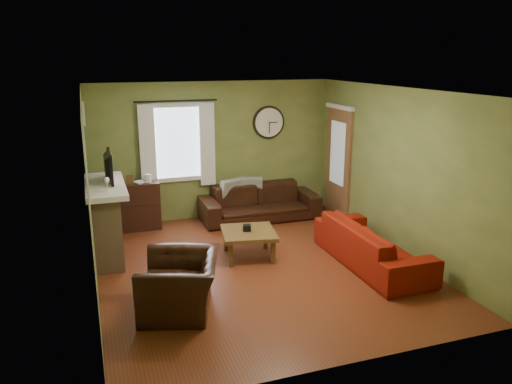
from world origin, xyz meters
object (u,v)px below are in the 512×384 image
object	(u,v)px
bookshelf	(139,206)
sofa_brown	(260,202)
coffee_table	(249,244)
sofa_red	(372,244)
armchair	(180,284)

from	to	relation	value
bookshelf	sofa_brown	bearing A→B (deg)	-3.32
sofa_brown	coffee_table	size ratio (longest dim) A/B	2.79
bookshelf	sofa_brown	size ratio (longest dim) A/B	0.38
sofa_red	sofa_brown	bearing A→B (deg)	18.64
bookshelf	sofa_brown	xyz separation A→B (m)	(2.25, -0.13, -0.10)
armchair	coffee_table	size ratio (longest dim) A/B	1.31
armchair	coffee_table	xyz separation A→B (m)	(1.32, 1.33, -0.13)
sofa_red	coffee_table	xyz separation A→B (m)	(-1.66, 0.87, -0.11)
armchair	coffee_table	world-z (taller)	armchair
sofa_brown	sofa_red	world-z (taller)	sofa_brown
bookshelf	coffee_table	distance (m)	2.38
sofa_brown	coffee_table	distance (m)	1.90
bookshelf	sofa_red	world-z (taller)	bookshelf
sofa_brown	armchair	xyz separation A→B (m)	(-2.11, -3.05, 0.01)
bookshelf	coffee_table	xyz separation A→B (m)	(1.46, -1.86, -0.22)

